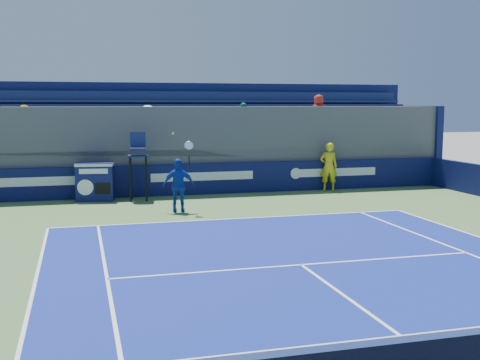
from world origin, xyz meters
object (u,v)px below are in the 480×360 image
object	(u,v)px
umpire_chair	(138,159)
tennis_player	(179,185)
ball_person	(329,167)
match_clock	(95,181)

from	to	relation	value
umpire_chair	tennis_player	size ratio (longest dim) A/B	0.96
ball_person	tennis_player	distance (m)	7.38
umpire_chair	match_clock	bearing A→B (deg)	169.91
match_clock	umpire_chair	xyz separation A→B (m)	(1.53, -0.27, 0.79)
match_clock	umpire_chair	size ratio (longest dim) A/B	0.57
match_clock	tennis_player	distance (m)	4.00
match_clock	tennis_player	xyz separation A→B (m)	(2.54, -3.08, 0.14)
ball_person	match_clock	bearing A→B (deg)	15.56
ball_person	umpire_chair	bearing A→B (deg)	17.84
ball_person	tennis_player	xyz separation A→B (m)	(-6.61, -3.27, -0.10)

